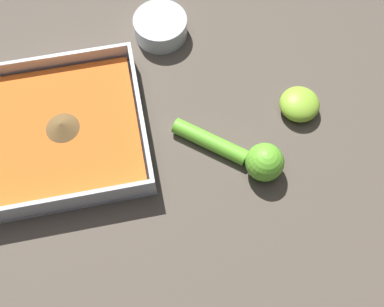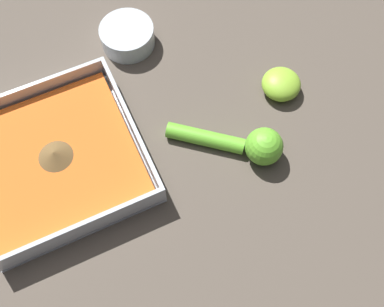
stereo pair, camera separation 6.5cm
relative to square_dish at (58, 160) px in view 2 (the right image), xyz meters
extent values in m
plane|color=brown|center=(0.03, -0.02, -0.02)|extent=(4.00, 4.00, 0.00)
cube|color=silver|center=(0.00, 0.00, -0.01)|extent=(0.24, 0.24, 0.01)
cube|color=silver|center=(0.00, -0.12, 0.01)|extent=(0.24, 0.01, 0.04)
cube|color=silver|center=(0.12, 0.00, 0.01)|extent=(0.01, 0.23, 0.04)
cube|color=silver|center=(-0.12, 0.00, 0.01)|extent=(0.01, 0.23, 0.04)
cube|color=orange|center=(0.00, 0.00, 0.00)|extent=(0.22, 0.22, 0.02)
cone|color=brown|center=(0.00, 0.00, 0.02)|extent=(0.05, 0.05, 0.01)
cylinder|color=silver|center=(0.17, -0.18, 0.00)|extent=(0.09, 0.09, 0.04)
cylinder|color=brown|center=(0.17, -0.18, 0.00)|extent=(0.08, 0.08, 0.02)
sphere|color=#6BC633|center=(-0.11, -0.28, 0.01)|extent=(0.06, 0.06, 0.06)
cylinder|color=#6BC633|center=(-0.06, -0.21, 0.00)|extent=(0.09, 0.11, 0.02)
ellipsoid|color=#93CC38|center=(-0.02, -0.36, 0.00)|extent=(0.06, 0.06, 0.03)
camera|label=1|loc=(-0.35, -0.13, 0.60)|focal=42.00mm
camera|label=2|loc=(-0.33, -0.07, 0.60)|focal=42.00mm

